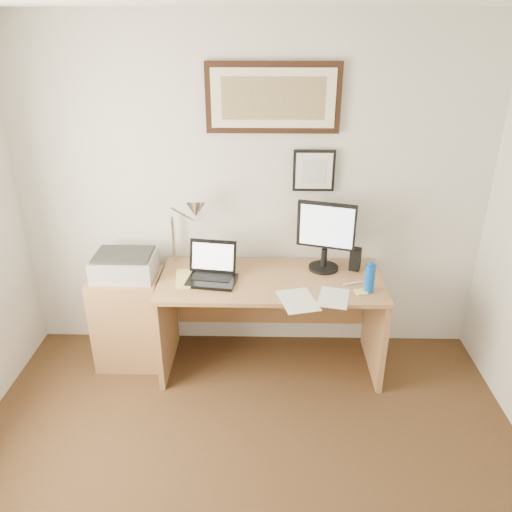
{
  "coord_description": "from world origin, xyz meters",
  "views": [
    {
      "loc": [
        0.11,
        -1.53,
        2.42
      ],
      "look_at": [
        0.05,
        1.43,
        1.02
      ],
      "focal_mm": 35.0,
      "sensor_mm": 36.0,
      "label": 1
    }
  ],
  "objects_px": {
    "water_bottle": "(370,278)",
    "printer": "(125,265)",
    "desk": "(271,301)",
    "book": "(176,279)",
    "laptop": "(212,272)",
    "side_cabinet": "(130,319)",
    "lcd_monitor": "(326,233)"
  },
  "relations": [
    {
      "from": "book",
      "to": "printer",
      "type": "distance_m",
      "value": 0.41
    },
    {
      "from": "book",
      "to": "side_cabinet",
      "type": "bearing_deg",
      "value": 167.23
    },
    {
      "from": "side_cabinet",
      "to": "laptop",
      "type": "bearing_deg",
      "value": -5.27
    },
    {
      "from": "side_cabinet",
      "to": "lcd_monitor",
      "type": "distance_m",
      "value": 1.61
    },
    {
      "from": "book",
      "to": "laptop",
      "type": "bearing_deg",
      "value": 6.57
    },
    {
      "from": "water_bottle",
      "to": "desk",
      "type": "xyz_separation_m",
      "value": [
        -0.66,
        0.25,
        -0.33
      ]
    },
    {
      "from": "desk",
      "to": "laptop",
      "type": "distance_m",
      "value": 0.52
    },
    {
      "from": "water_bottle",
      "to": "book",
      "type": "height_order",
      "value": "water_bottle"
    },
    {
      "from": "laptop",
      "to": "lcd_monitor",
      "type": "distance_m",
      "value": 0.86
    },
    {
      "from": "printer",
      "to": "desk",
      "type": "bearing_deg",
      "value": 1.0
    },
    {
      "from": "desk",
      "to": "laptop",
      "type": "xyz_separation_m",
      "value": [
        -0.42,
        -0.1,
        0.29
      ]
    },
    {
      "from": "water_bottle",
      "to": "book",
      "type": "xyz_separation_m",
      "value": [
        -1.34,
        0.13,
        -0.09
      ]
    },
    {
      "from": "side_cabinet",
      "to": "desk",
      "type": "height_order",
      "value": "desk"
    },
    {
      "from": "water_bottle",
      "to": "printer",
      "type": "relative_size",
      "value": 0.45
    },
    {
      "from": "water_bottle",
      "to": "book",
      "type": "distance_m",
      "value": 1.35
    },
    {
      "from": "book",
      "to": "desk",
      "type": "relative_size",
      "value": 0.17
    },
    {
      "from": "side_cabinet",
      "to": "printer",
      "type": "bearing_deg",
      "value": 75.75
    },
    {
      "from": "book",
      "to": "desk",
      "type": "distance_m",
      "value": 0.73
    },
    {
      "from": "water_bottle",
      "to": "book",
      "type": "bearing_deg",
      "value": 174.61
    },
    {
      "from": "book",
      "to": "desk",
      "type": "xyz_separation_m",
      "value": [
        0.68,
        0.12,
        -0.25
      ]
    },
    {
      "from": "lcd_monitor",
      "to": "laptop",
      "type": "bearing_deg",
      "value": -168.2
    },
    {
      "from": "laptop",
      "to": "lcd_monitor",
      "type": "bearing_deg",
      "value": 11.8
    },
    {
      "from": "side_cabinet",
      "to": "printer",
      "type": "distance_m",
      "value": 0.45
    },
    {
      "from": "lcd_monitor",
      "to": "side_cabinet",
      "type": "bearing_deg",
      "value": -175.71
    },
    {
      "from": "water_bottle",
      "to": "laptop",
      "type": "height_order",
      "value": "laptop"
    },
    {
      "from": "book",
      "to": "lcd_monitor",
      "type": "xyz_separation_m",
      "value": [
        1.07,
        0.2,
        0.28
      ]
    },
    {
      "from": "water_bottle",
      "to": "desk",
      "type": "bearing_deg",
      "value": 159.29
    },
    {
      "from": "desk",
      "to": "book",
      "type": "bearing_deg",
      "value": -169.57
    },
    {
      "from": "water_bottle",
      "to": "lcd_monitor",
      "type": "bearing_deg",
      "value": 130.07
    },
    {
      "from": "water_bottle",
      "to": "printer",
      "type": "xyz_separation_m",
      "value": [
        -1.73,
        0.23,
        -0.03
      ]
    },
    {
      "from": "water_bottle",
      "to": "desk",
      "type": "distance_m",
      "value": 0.78
    },
    {
      "from": "side_cabinet",
      "to": "water_bottle",
      "type": "relative_size",
      "value": 3.7
    }
  ]
}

